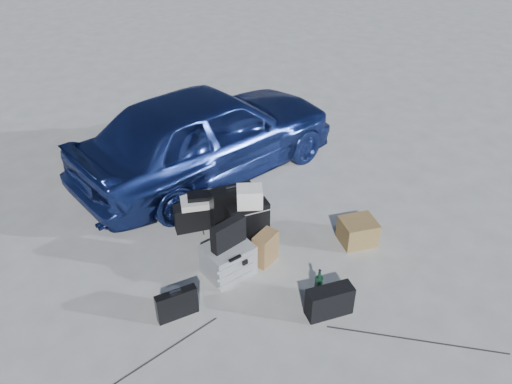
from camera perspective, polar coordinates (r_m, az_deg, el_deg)
ground at (r=5.19m, az=1.51°, el=-10.31°), size 60.00×60.00×0.00m
car at (r=6.62m, az=-5.53°, el=6.77°), size 3.93×2.49×1.25m
pelican_case at (r=5.20m, az=-3.21°, el=-7.70°), size 0.55×0.49×0.34m
laptop_bag at (r=5.01m, az=-3.17°, el=-4.82°), size 0.40×0.22×0.29m
briefcase at (r=4.83m, az=-9.04°, el=-12.55°), size 0.40×0.11×0.31m
suitcase_left at (r=5.60m, az=-2.67°, el=-2.30°), size 0.49×0.18×0.63m
suitcase_right at (r=5.47m, az=-0.93°, el=-3.82°), size 0.46×0.18×0.55m
white_carton at (r=5.24m, az=-0.74°, el=-0.54°), size 0.33×0.29×0.21m
duffel_bag at (r=5.88m, az=-6.36°, el=-2.44°), size 0.65×0.34×0.31m
flat_box_white at (r=5.76m, az=-6.51°, el=-0.96°), size 0.48×0.40×0.07m
flat_box_black at (r=5.72m, az=-6.64°, el=-0.48°), size 0.28×0.23×0.05m
kraft_bag at (r=5.31m, az=1.10°, el=-6.42°), size 0.32×0.28×0.36m
cardboard_box at (r=5.71m, az=11.55°, el=-4.43°), size 0.42×0.38×0.28m
messenger_bag at (r=4.84m, az=8.40°, el=-12.28°), size 0.45×0.20×0.31m
green_bottle at (r=5.00m, az=7.17°, el=-10.30°), size 0.10×0.10×0.31m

